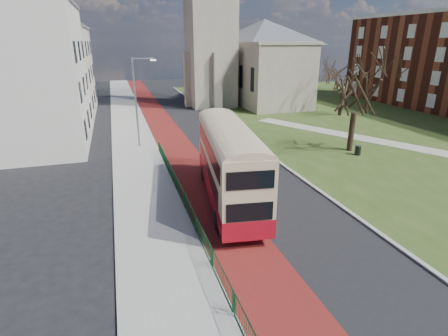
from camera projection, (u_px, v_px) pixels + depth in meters
name	position (u px, v px, depth m)	size (l,w,h in m)	color
ground	(256.00, 235.00, 18.07)	(160.00, 160.00, 0.00)	black
road_carriageway	(197.00, 137.00, 36.44)	(9.00, 120.00, 0.01)	black
bus_lane	(171.00, 139.00, 35.69)	(3.40, 120.00, 0.01)	#591414
pavement_west	(133.00, 142.00, 34.61)	(4.00, 120.00, 0.12)	gray
kerb_west	(153.00, 140.00, 35.17)	(0.25, 120.00, 0.13)	#999993
kerb_east	(232.00, 129.00, 39.50)	(0.25, 80.00, 0.13)	#999993
grass_green	(378.00, 119.00, 45.07)	(40.00, 80.00, 0.04)	#2B4318
footpath	(414.00, 148.00, 32.61)	(2.20, 36.00, 0.03)	#9E998C
pedestrian_railing	(184.00, 201.00, 20.65)	(0.07, 24.00, 1.12)	#0E3E1F
gothic_church	(240.00, 15.00, 51.21)	(16.38, 18.00, 40.00)	gray
street_block_near	(23.00, 75.00, 31.69)	(10.30, 14.30, 13.00)	silver
street_block_far	(51.00, 71.00, 46.31)	(10.30, 16.30, 11.50)	#B9AF9C
streetlamp	(137.00, 98.00, 31.45)	(2.13, 0.18, 8.00)	gray
bus	(229.00, 161.00, 20.98)	(4.15, 11.41, 4.67)	maroon
winter_tree_near	(358.00, 81.00, 29.89)	(6.60, 6.60, 8.89)	#2F2117
winter_tree_far	(344.00, 75.00, 45.32)	(6.50, 6.50, 7.66)	black
litter_bin	(358.00, 150.00, 30.48)	(0.70, 0.70, 0.89)	black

